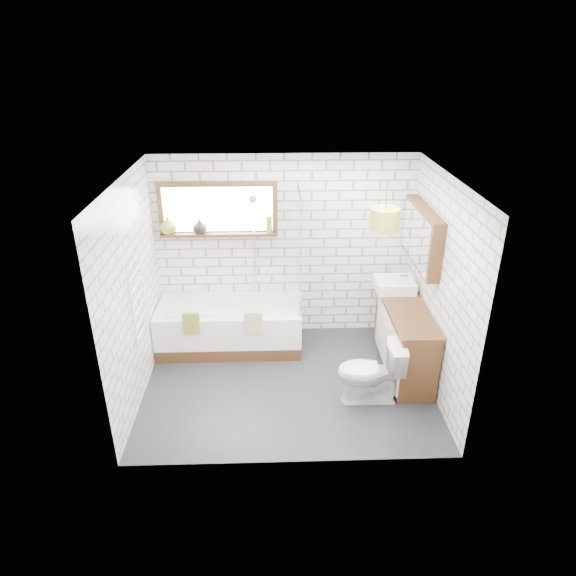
{
  "coord_description": "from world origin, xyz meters",
  "views": [
    {
      "loc": [
        -0.17,
        -5.11,
        3.74
      ],
      "look_at": [
        0.01,
        0.25,
        1.16
      ],
      "focal_mm": 32.0,
      "sensor_mm": 36.0,
      "label": 1
    }
  ],
  "objects_px": {
    "bathtub": "(230,326)",
    "vanity": "(404,338)",
    "pendant": "(385,219)",
    "basin": "(394,285)",
    "toilet": "(370,372)"
  },
  "relations": [
    {
      "from": "bathtub",
      "to": "pendant",
      "type": "distance_m",
      "value": 2.69
    },
    {
      "from": "bathtub",
      "to": "vanity",
      "type": "xyz_separation_m",
      "value": [
        2.21,
        -0.6,
        0.12
      ]
    },
    {
      "from": "basin",
      "to": "pendant",
      "type": "xyz_separation_m",
      "value": [
        -0.41,
        -0.9,
        1.17
      ]
    },
    {
      "from": "pendant",
      "to": "basin",
      "type": "bearing_deg",
      "value": 65.53
    },
    {
      "from": "basin",
      "to": "toilet",
      "type": "bearing_deg",
      "value": -112.93
    },
    {
      "from": "vanity",
      "to": "toilet",
      "type": "bearing_deg",
      "value": -130.37
    },
    {
      "from": "basin",
      "to": "pendant",
      "type": "distance_m",
      "value": 1.53
    },
    {
      "from": "basin",
      "to": "toilet",
      "type": "xyz_separation_m",
      "value": [
        -0.48,
        -1.14,
        -0.55
      ]
    },
    {
      "from": "bathtub",
      "to": "pendant",
      "type": "height_order",
      "value": "pendant"
    },
    {
      "from": "basin",
      "to": "pendant",
      "type": "bearing_deg",
      "value": -114.47
    },
    {
      "from": "bathtub",
      "to": "toilet",
      "type": "bearing_deg",
      "value": -36.44
    },
    {
      "from": "toilet",
      "to": "pendant",
      "type": "bearing_deg",
      "value": 163.54
    },
    {
      "from": "bathtub",
      "to": "toilet",
      "type": "relative_size",
      "value": 2.51
    },
    {
      "from": "bathtub",
      "to": "vanity",
      "type": "bearing_deg",
      "value": -15.1
    },
    {
      "from": "bathtub",
      "to": "vanity",
      "type": "relative_size",
      "value": 1.26
    }
  ]
}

